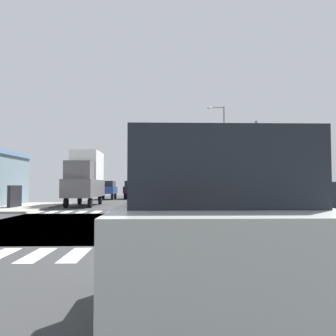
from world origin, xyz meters
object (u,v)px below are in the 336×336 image
suv_farside_2 (228,192)px  street_lamp (222,146)px  suv_middle_3 (205,219)px  traffic_signal_mast (218,144)px  box_truck_outer_1 (85,177)px  suv_nearside_1 (108,188)px  suv_inner_4 (132,188)px

suv_farside_2 → street_lamp: bearing=170.9°
suv_middle_3 → traffic_signal_mast: bearing=79.6°
street_lamp → box_truck_outer_1: bearing=-168.3°
street_lamp → suv_middle_3: size_ratio=2.06×
traffic_signal_mast → suv_nearside_1: traffic_signal_mast is taller
street_lamp → suv_middle_3: bearing=-100.9°
street_lamp → suv_middle_3: street_lamp is taller
suv_nearside_1 → box_truck_outer_1: size_ratio=0.64×
traffic_signal_mast → suv_farside_2: size_ratio=1.49×
street_lamp → box_truck_outer_1: size_ratio=1.32×
suv_middle_3 → box_truck_outer_1: bearing=104.7°
suv_middle_3 → box_truck_outer_1: (-7.00, 26.59, 1.17)m
street_lamp → suv_farside_2: size_ratio=2.06×
street_lamp → suv_nearside_1: 17.40m
suv_farside_2 → box_truck_outer_1: 15.16m
traffic_signal_mast → suv_inner_4: bearing=108.9°
traffic_signal_mast → street_lamp: (2.03, 9.61, 0.90)m
suv_nearside_1 → suv_middle_3: same height
suv_farside_2 → suv_inner_4: same height
traffic_signal_mast → street_lamp: bearing=78.1°
street_lamp → suv_inner_4: bearing=127.5°
traffic_signal_mast → box_truck_outer_1: traffic_signal_mast is taller
suv_nearside_1 → box_truck_outer_1: box_truck_outer_1 is taller
suv_middle_3 → suv_farside_2: bearing=77.6°
suv_middle_3 → street_lamp: bearing=79.1°
suv_farside_2 → suv_middle_3: same height
suv_nearside_1 → suv_farside_2: size_ratio=1.00×
suv_middle_3 → box_truck_outer_1: size_ratio=0.64×
suv_farside_2 → traffic_signal_mast: bearing=177.9°
suv_nearside_1 → suv_farside_2: bearing=112.8°
suv_nearside_1 → box_truck_outer_1: 13.90m
suv_middle_3 → suv_inner_4: size_ratio=1.00×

